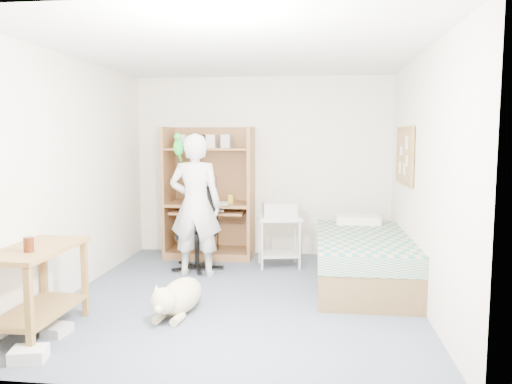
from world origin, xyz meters
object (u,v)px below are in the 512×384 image
at_px(computer_hutch, 210,198).
at_px(office_chair, 198,240).
at_px(person, 195,205).
at_px(bed, 363,259).
at_px(side_desk, 37,277).
at_px(printer_cart, 279,233).
at_px(dog, 179,296).

xyz_separation_m(computer_hutch, office_chair, (-0.01, -0.69, -0.45)).
height_order(office_chair, person, person).
xyz_separation_m(bed, person, (-1.96, 0.13, 0.56)).
height_order(computer_hutch, side_desk, computer_hutch).
relative_size(computer_hutch, bed, 0.89).
height_order(bed, side_desk, side_desk).
xyz_separation_m(computer_hutch, person, (0.04, -0.99, 0.03)).
xyz_separation_m(computer_hutch, printer_cart, (1.00, -0.46, -0.39)).
bearing_deg(side_desk, bed, 32.50).
distance_m(bed, office_chair, 2.06).
relative_size(bed, printer_cart, 3.10).
bearing_deg(dog, person, 104.04).
distance_m(computer_hutch, bed, 2.35).
distance_m(bed, printer_cart, 1.21).
height_order(computer_hutch, office_chair, computer_hutch).
distance_m(office_chair, person, 0.58).
bearing_deg(office_chair, bed, -13.35).
bearing_deg(computer_hutch, dog, -85.27).
relative_size(side_desk, printer_cart, 1.54).
relative_size(side_desk, dog, 0.98).
xyz_separation_m(dog, printer_cart, (0.81, 1.86, 0.26)).
xyz_separation_m(bed, dog, (-1.81, -1.20, -0.12)).
xyz_separation_m(computer_hutch, side_desk, (-0.85, -2.94, -0.33)).
xyz_separation_m(office_chair, printer_cart, (1.02, 0.23, 0.07)).
height_order(side_desk, office_chair, office_chair).
distance_m(side_desk, printer_cart, 3.09).
bearing_deg(office_chair, side_desk, -111.59).
relative_size(dog, printer_cart, 1.57).
relative_size(computer_hutch, office_chair, 1.75).
height_order(office_chair, printer_cart, office_chair).
height_order(dog, printer_cart, printer_cart).
bearing_deg(dog, computer_hutch, 102.08).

